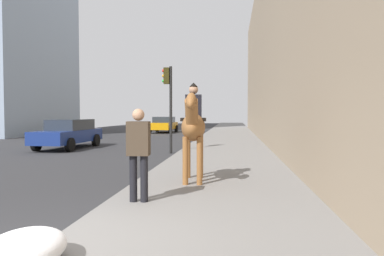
{
  "coord_description": "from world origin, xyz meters",
  "views": [
    {
      "loc": [
        -4.18,
        -2.33,
        1.73
      ],
      "look_at": [
        4.0,
        -1.39,
        1.4
      ],
      "focal_mm": 33.63,
      "sensor_mm": 36.0,
      "label": 1
    }
  ],
  "objects": [
    {
      "name": "traffic_light_near_curb",
      "position": [
        11.15,
        0.44,
        2.52
      ],
      "size": [
        0.2,
        0.44,
        3.76
      ],
      "color": "black",
      "rests_on": "ground"
    },
    {
      "name": "pedestrian_greeting",
      "position": [
        2.18,
        -0.62,
        1.1
      ],
      "size": [
        0.28,
        0.41,
        1.7
      ],
      "rotation": [
        0.0,
        0.0,
        0.05
      ],
      "color": "black",
      "rests_on": "sidewalk_slab"
    },
    {
      "name": "car_near_lane",
      "position": [
        28.01,
        3.98,
        0.76
      ],
      "size": [
        4.42,
        2.18,
        1.44
      ],
      "rotation": [
        0.0,
        0.0,
        3.11
      ],
      "color": "orange",
      "rests_on": "ground"
    },
    {
      "name": "car_mid_lane",
      "position": [
        12.79,
        5.78,
        0.76
      ],
      "size": [
        4.58,
        2.01,
        1.44
      ],
      "rotation": [
        0.0,
        0.0,
        3.1
      ],
      "color": "navy",
      "rests_on": "ground"
    },
    {
      "name": "snow_pile_near",
      "position": [
        -0.69,
        -0.15,
        0.31
      ],
      "size": [
        1.07,
        0.82,
        0.37
      ],
      "primitive_type": "ellipsoid",
      "color": "white",
      "rests_on": "sidewalk_slab"
    },
    {
      "name": "sidewalk_slab",
      "position": [
        0.0,
        -1.99,
        0.06
      ],
      "size": [
        120.0,
        3.97,
        0.12
      ],
      "primitive_type": "cube",
      "color": "slate",
      "rests_on": "ground"
    },
    {
      "name": "mounted_horse_near",
      "position": [
        4.21,
        -1.4,
        1.44
      ],
      "size": [
        2.15,
        0.65,
        2.35
      ],
      "rotation": [
        0.0,
        0.0,
        3.2
      ],
      "color": "brown",
      "rests_on": "sidewalk_slab"
    }
  ]
}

